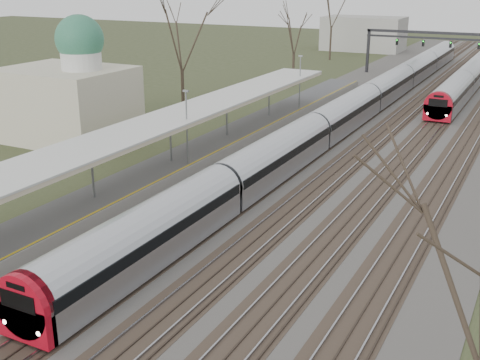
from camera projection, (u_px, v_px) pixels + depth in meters
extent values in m
cube|color=#474442|center=(380.00, 125.00, 55.46)|extent=(24.00, 160.00, 0.10)
cube|color=#4C3828|center=(319.00, 118.00, 58.07)|extent=(2.60, 160.00, 0.06)
cube|color=gray|center=(312.00, 116.00, 58.36)|extent=(0.07, 160.00, 0.12)
cube|color=gray|center=(326.00, 118.00, 57.73)|extent=(0.07, 160.00, 0.12)
cube|color=#4C3828|center=(354.00, 122.00, 56.54)|extent=(2.60, 160.00, 0.06)
cube|color=gray|center=(347.00, 120.00, 56.83)|extent=(0.07, 160.00, 0.12)
cube|color=gray|center=(361.00, 122.00, 56.21)|extent=(0.07, 160.00, 0.12)
cube|color=#4C3828|center=(391.00, 126.00, 55.02)|extent=(2.60, 160.00, 0.06)
cube|color=gray|center=(383.00, 124.00, 55.31)|extent=(0.07, 160.00, 0.12)
cube|color=gray|center=(399.00, 126.00, 54.68)|extent=(0.07, 160.00, 0.12)
cube|color=#4C3828|center=(430.00, 130.00, 53.49)|extent=(2.60, 160.00, 0.06)
cube|color=gray|center=(422.00, 128.00, 53.78)|extent=(0.07, 160.00, 0.12)
cube|color=gray|center=(439.00, 130.00, 53.15)|extent=(0.07, 160.00, 0.12)
cube|color=#4C3828|center=(472.00, 135.00, 51.96)|extent=(2.60, 160.00, 0.06)
cube|color=gray|center=(463.00, 133.00, 52.25)|extent=(0.07, 160.00, 0.12)
cube|color=#9E9B93|center=(198.00, 155.00, 44.58)|extent=(3.50, 69.00, 1.00)
cylinder|color=slate|center=(92.00, 173.00, 34.27)|extent=(0.14, 0.14, 3.00)
cylinder|color=slate|center=(170.00, 140.00, 40.99)|extent=(0.14, 0.14, 3.00)
cylinder|color=slate|center=(227.00, 117.00, 47.70)|extent=(0.14, 0.14, 3.00)
cylinder|color=slate|center=(269.00, 99.00, 54.42)|extent=(0.14, 0.14, 3.00)
cube|color=silver|center=(161.00, 121.00, 39.65)|extent=(4.10, 50.00, 0.12)
cube|color=beige|center=(161.00, 124.00, 39.70)|extent=(4.10, 50.00, 0.25)
cube|color=beige|center=(67.00, 104.00, 49.83)|extent=(10.00, 8.00, 6.00)
cylinder|color=silver|center=(81.00, 55.00, 47.59)|extent=(3.20, 3.20, 2.50)
sphere|color=#2C6E4E|center=(80.00, 39.00, 47.20)|extent=(3.80, 3.80, 3.80)
cube|color=black|center=(368.00, 51.00, 84.05)|extent=(0.35, 0.35, 6.00)
cube|color=black|center=(446.00, 33.00, 78.64)|extent=(21.00, 0.35, 0.35)
cube|color=black|center=(446.00, 39.00, 78.86)|extent=(21.00, 0.25, 0.25)
cube|color=black|center=(397.00, 42.00, 81.65)|extent=(0.32, 0.22, 0.85)
sphere|color=#0CFF19|center=(397.00, 40.00, 81.45)|extent=(0.16, 0.16, 0.16)
cube|color=black|center=(423.00, 43.00, 80.12)|extent=(0.32, 0.22, 0.85)
sphere|color=#0CFF19|center=(423.00, 41.00, 79.92)|extent=(0.16, 0.16, 0.16)
cube|color=black|center=(451.00, 45.00, 78.60)|extent=(0.32, 0.22, 0.85)
sphere|color=#0CFF19|center=(451.00, 43.00, 78.40)|extent=(0.16, 0.16, 0.16)
cube|color=black|center=(479.00, 46.00, 77.07)|extent=(0.32, 0.22, 0.85)
sphere|color=#0CFF19|center=(479.00, 44.00, 76.87)|extent=(0.16, 0.16, 0.16)
cylinder|color=#2D231C|center=(183.00, 95.00, 56.21)|extent=(0.30, 0.30, 4.95)
cube|color=#ABAEB6|center=(368.00, 103.00, 59.89)|extent=(2.55, 90.00, 1.60)
cylinder|color=#ABAEB6|center=(368.00, 96.00, 59.68)|extent=(2.60, 89.70, 2.60)
cube|color=black|center=(368.00, 95.00, 59.65)|extent=(2.62, 89.40, 0.55)
cube|color=#AC091A|center=(26.00, 322.00, 22.23)|extent=(2.55, 0.50, 1.50)
cylinder|color=#AC091A|center=(25.00, 305.00, 22.04)|extent=(2.60, 0.60, 2.60)
cube|color=black|center=(18.00, 301.00, 21.72)|extent=(1.70, 0.12, 0.70)
sphere|color=white|center=(6.00, 321.00, 22.46)|extent=(0.22, 0.22, 0.22)
sphere|color=white|center=(39.00, 333.00, 21.72)|extent=(0.22, 0.22, 0.22)
cube|color=black|center=(367.00, 112.00, 60.20)|extent=(1.80, 89.00, 0.35)
cube|color=#ABAEB6|center=(471.00, 77.00, 74.41)|extent=(2.55, 45.00, 1.60)
cylinder|color=#ABAEB6|center=(471.00, 72.00, 74.20)|extent=(2.60, 44.70, 2.60)
cube|color=black|center=(472.00, 71.00, 74.16)|extent=(2.62, 44.40, 0.55)
cube|color=#AC091A|center=(437.00, 113.00, 55.62)|extent=(2.55, 0.50, 1.50)
cylinder|color=#AC091A|center=(438.00, 105.00, 55.44)|extent=(2.60, 0.60, 2.60)
cube|color=black|center=(438.00, 103.00, 55.11)|extent=(1.70, 0.12, 0.70)
sphere|color=white|center=(427.00, 114.00, 55.86)|extent=(0.22, 0.22, 0.22)
sphere|color=white|center=(446.00, 115.00, 55.12)|extent=(0.22, 0.22, 0.22)
cube|color=black|center=(470.00, 85.00, 74.71)|extent=(1.80, 44.00, 0.35)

